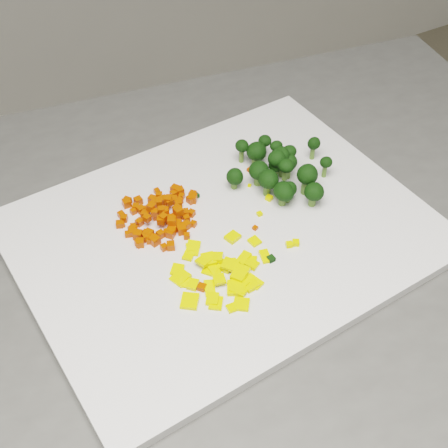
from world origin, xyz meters
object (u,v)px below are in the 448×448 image
broccoli_pile (281,162)px  carrot_pile (161,209)px  cutting_board (224,233)px  counter_block (206,428)px  pepper_pile (222,266)px

broccoli_pile → carrot_pile: bearing=176.5°
cutting_board → broccoli_pile: (0.11, 0.05, 0.04)m
cutting_board → broccoli_pile: bearing=22.3°
counter_block → cutting_board: 0.46m
cutting_board → carrot_pile: 0.09m
counter_block → pepper_pile: bearing=-78.4°
counter_block → broccoli_pile: 0.52m
counter_block → carrot_pile: bearing=102.2°
counter_block → pepper_pile: size_ratio=8.61×
cutting_board → broccoli_pile: broccoli_pile is taller
counter_block → cutting_board: size_ratio=2.22×
counter_block → carrot_pile: carrot_pile is taller
pepper_pile → broccoli_pile: bearing=35.1°
cutting_board → carrot_pile: size_ratio=4.50×
carrot_pile → pepper_pile: size_ratio=0.86×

